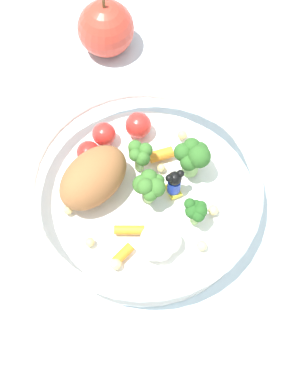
# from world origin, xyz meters

# --- Properties ---
(ground_plane) EXTENTS (2.40, 2.40, 0.00)m
(ground_plane) POSITION_xyz_m (0.00, 0.00, 0.00)
(ground_plane) COLOR silver
(food_container) EXTENTS (0.25, 0.25, 0.06)m
(food_container) POSITION_xyz_m (-0.02, -0.00, 0.03)
(food_container) COLOR white
(food_container) RESTS_ON ground_plane
(loose_apple) EXTENTS (0.07, 0.07, 0.08)m
(loose_apple) POSITION_xyz_m (0.06, 0.20, 0.03)
(loose_apple) COLOR #BC3828
(loose_apple) RESTS_ON ground_plane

